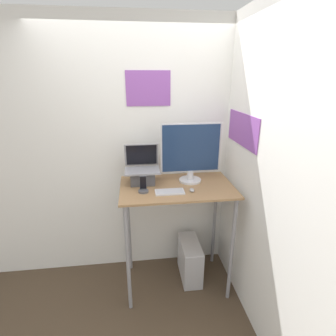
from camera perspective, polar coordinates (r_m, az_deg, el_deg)
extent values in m
plane|color=#473828|center=(2.80, 2.85, -27.78)|extent=(12.00, 12.00, 0.00)
cube|color=white|center=(2.72, 0.67, 3.33)|extent=(6.00, 0.05, 2.60)
cube|color=purple|center=(2.56, -4.32, 16.88)|extent=(0.42, 0.01, 0.32)
cube|color=white|center=(2.23, 18.86, -1.44)|extent=(0.05, 6.00, 2.60)
cube|color=purple|center=(2.41, 15.90, 8.05)|extent=(0.01, 0.63, 0.28)
cube|color=#936D47|center=(2.42, 1.97, -4.16)|extent=(1.04, 0.64, 0.02)
cylinder|color=gray|center=(2.45, -8.72, -19.16)|extent=(0.03, 0.03, 1.08)
cylinder|color=gray|center=(2.58, 13.71, -17.18)|extent=(0.03, 0.03, 1.08)
cylinder|color=gray|center=(2.89, -8.54, -12.45)|extent=(0.03, 0.03, 1.08)
cylinder|color=gray|center=(3.01, 10.08, -11.19)|extent=(0.03, 0.03, 1.08)
cube|color=#4C4C51|center=(2.45, -5.56, -2.09)|extent=(0.22, 0.15, 0.12)
cube|color=gray|center=(2.43, -5.61, -0.59)|extent=(0.32, 0.22, 0.02)
cube|color=gray|center=(2.51, -5.80, 2.88)|extent=(0.32, 0.04, 0.22)
cube|color=black|center=(2.51, -5.79, 2.86)|extent=(0.29, 0.03, 0.19)
cylinder|color=silver|center=(2.53, 4.81, -2.64)|extent=(0.21, 0.21, 0.02)
cylinder|color=silver|center=(2.51, 4.85, -1.49)|extent=(0.06, 0.06, 0.09)
cube|color=silver|center=(2.43, 5.00, 4.35)|extent=(0.56, 0.01, 0.46)
cube|color=navy|center=(2.42, 5.04, 4.30)|extent=(0.53, 0.01, 0.44)
cube|color=silver|center=(2.28, 0.38, -5.22)|extent=(0.25, 0.12, 0.01)
cube|color=#A8A8AD|center=(2.28, 0.38, -5.03)|extent=(0.23, 0.10, 0.00)
ellipsoid|color=#99999E|center=(2.30, 5.25, -4.82)|extent=(0.04, 0.06, 0.03)
cylinder|color=#4C4C51|center=(2.30, -5.38, -5.06)|extent=(0.09, 0.09, 0.02)
cube|color=#4C515B|center=(2.28, -5.46, -3.18)|extent=(0.06, 0.04, 0.14)
cube|color=black|center=(2.27, -5.45, -3.20)|extent=(0.05, 0.03, 0.12)
cube|color=silver|center=(2.96, 4.77, -19.24)|extent=(0.19, 0.44, 0.41)
cube|color=#ADADB2|center=(2.80, 5.77, -22.04)|extent=(0.18, 0.01, 0.39)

